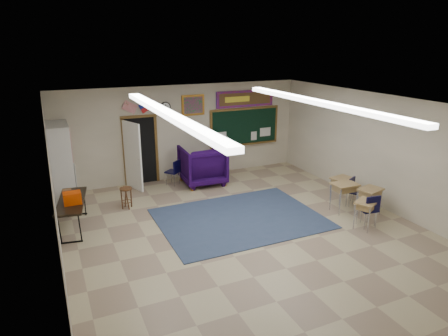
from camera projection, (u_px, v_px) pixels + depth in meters
name	position (u px, v px, depth m)	size (l,w,h in m)	color
floor	(247.00, 233.00, 9.31)	(9.00, 9.00, 0.00)	tan
back_wall	(183.00, 132.00, 12.76)	(8.00, 0.04, 3.00)	beige
front_wall	(418.00, 276.00, 4.95)	(8.00, 0.04, 3.00)	beige
left_wall	(55.00, 201.00, 7.28)	(0.04, 9.00, 3.00)	beige
right_wall	(384.00, 153.00, 10.43)	(0.04, 9.00, 3.00)	beige
ceiling	(250.00, 105.00, 8.40)	(8.00, 9.00, 0.04)	silver
area_rug	(240.00, 218.00, 10.08)	(4.00, 3.00, 0.02)	#2E3A57
fluorescent_strips	(250.00, 108.00, 8.41)	(3.86, 6.00, 0.10)	white
doorway	(138.00, 152.00, 12.17)	(1.10, 0.89, 2.16)	black
chalkboard	(245.00, 128.00, 13.60)	(2.55, 0.14, 1.30)	brown
bulletin_board	(245.00, 99.00, 13.30)	(2.10, 0.05, 0.55)	red
framed_art_print	(193.00, 105.00, 12.61)	(0.75, 0.05, 0.65)	#A1671F
wall_clock	(166.00, 107.00, 12.25)	(0.32, 0.05, 0.32)	black
wall_flags	(138.00, 105.00, 11.86)	(1.16, 0.06, 0.70)	red
storage_cabinet	(62.00, 164.00, 10.85)	(0.59, 1.25, 2.20)	beige
wingback_armchair	(202.00, 165.00, 12.43)	(1.27, 1.31, 1.19)	#1A0532
student_chair_reading	(173.00, 172.00, 12.37)	(0.40, 0.40, 0.80)	black
student_chair_desk_a	(367.00, 210.00, 9.56)	(0.42, 0.42, 0.83)	black
student_chair_desk_b	(357.00, 193.00, 10.71)	(0.39, 0.39, 0.79)	black
student_desk_front_left	(344.00, 196.00, 10.41)	(0.65, 0.49, 0.77)	#9A7D47
student_desk_front_right	(341.00, 188.00, 11.09)	(0.64, 0.52, 0.69)	#9A7D47
student_desk_back_left	(365.00, 213.00, 9.49)	(0.70, 0.64, 0.68)	#9A7D47
student_desk_back_right	(369.00, 200.00, 10.19)	(0.70, 0.59, 0.72)	#9A7D47
folding_table	(73.00, 213.00, 9.46)	(0.87, 1.82, 0.99)	black
wooden_stool	(126.00, 198.00, 10.63)	(0.32, 0.32, 0.57)	#4D2F17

